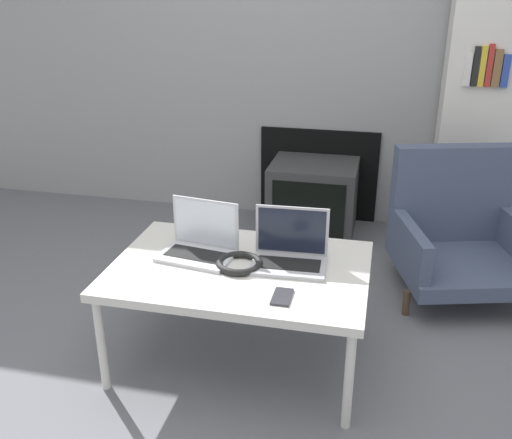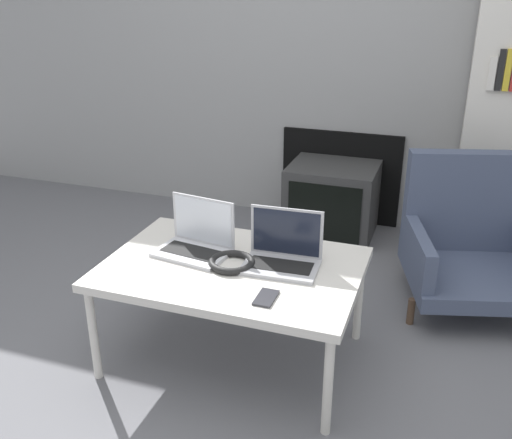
{
  "view_description": "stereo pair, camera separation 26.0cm",
  "coord_description": "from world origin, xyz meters",
  "px_view_note": "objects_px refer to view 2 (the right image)",
  "views": [
    {
      "loc": [
        0.54,
        -1.72,
        1.56
      ],
      "look_at": [
        0.0,
        0.61,
        0.55
      ],
      "focal_mm": 40.0,
      "sensor_mm": 36.0,
      "label": 1
    },
    {
      "loc": [
        0.79,
        -1.65,
        1.56
      ],
      "look_at": [
        0.0,
        0.61,
        0.55
      ],
      "focal_mm": 40.0,
      "sensor_mm": 36.0,
      "label": 2
    }
  ],
  "objects_px": {
    "laptop_right": "(283,253)",
    "phone": "(266,298)",
    "tv": "(332,200)",
    "armchair": "(472,240)",
    "headphones": "(231,262)",
    "laptop_left": "(197,240)"
  },
  "relations": [
    {
      "from": "tv",
      "to": "armchair",
      "type": "bearing_deg",
      "value": -33.98
    },
    {
      "from": "laptop_right",
      "to": "tv",
      "type": "relative_size",
      "value": 0.58
    },
    {
      "from": "phone",
      "to": "tv",
      "type": "distance_m",
      "value": 1.7
    },
    {
      "from": "laptop_right",
      "to": "armchair",
      "type": "relative_size",
      "value": 0.4
    },
    {
      "from": "headphones",
      "to": "tv",
      "type": "relative_size",
      "value": 0.35
    },
    {
      "from": "armchair",
      "to": "phone",
      "type": "bearing_deg",
      "value": -139.62
    },
    {
      "from": "laptop_left",
      "to": "headphones",
      "type": "xyz_separation_m",
      "value": [
        0.19,
        -0.08,
        -0.04
      ]
    },
    {
      "from": "laptop_left",
      "to": "armchair",
      "type": "bearing_deg",
      "value": 43.79
    },
    {
      "from": "laptop_left",
      "to": "armchair",
      "type": "xyz_separation_m",
      "value": [
        1.16,
        0.83,
        -0.18
      ]
    },
    {
      "from": "laptop_left",
      "to": "armchair",
      "type": "distance_m",
      "value": 1.44
    },
    {
      "from": "laptop_left",
      "to": "phone",
      "type": "relative_size",
      "value": 2.69
    },
    {
      "from": "tv",
      "to": "headphones",
      "type": "bearing_deg",
      "value": -94.6
    },
    {
      "from": "headphones",
      "to": "armchair",
      "type": "xyz_separation_m",
      "value": [
        0.97,
        0.91,
        -0.15
      ]
    },
    {
      "from": "laptop_right",
      "to": "tv",
      "type": "xyz_separation_m",
      "value": [
        -0.08,
        1.4,
        -0.28
      ]
    },
    {
      "from": "laptop_right",
      "to": "phone",
      "type": "bearing_deg",
      "value": -88.6
    },
    {
      "from": "laptop_left",
      "to": "phone",
      "type": "bearing_deg",
      "value": -26.44
    },
    {
      "from": "laptop_right",
      "to": "headphones",
      "type": "distance_m",
      "value": 0.22
    },
    {
      "from": "headphones",
      "to": "armchair",
      "type": "height_order",
      "value": "armchair"
    },
    {
      "from": "laptop_left",
      "to": "laptop_right",
      "type": "distance_m",
      "value": 0.39
    },
    {
      "from": "phone",
      "to": "armchair",
      "type": "height_order",
      "value": "armchair"
    },
    {
      "from": "laptop_right",
      "to": "phone",
      "type": "height_order",
      "value": "laptop_right"
    },
    {
      "from": "tv",
      "to": "armchair",
      "type": "height_order",
      "value": "armchair"
    }
  ]
}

